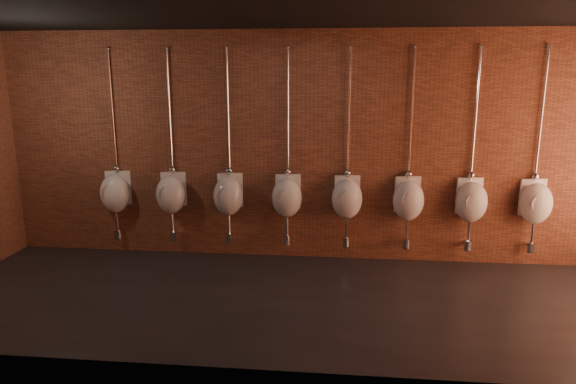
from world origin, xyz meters
name	(u,v)px	position (x,y,z in m)	size (l,w,h in m)	color
ground	(290,300)	(0.00, 0.00, 0.00)	(8.50, 8.50, 0.00)	black
room_shell	(291,130)	(0.00, 0.00, 2.01)	(8.54, 3.04, 3.22)	black
urinal_0	(115,192)	(-2.69, 1.35, 0.93)	(0.49, 0.44, 2.72)	white
urinal_1	(171,194)	(-1.85, 1.35, 0.93)	(0.49, 0.44, 2.72)	white
urinal_2	(228,195)	(-1.02, 1.35, 0.93)	(0.49, 0.44, 2.72)	white
urinal_3	(287,196)	(-0.18, 1.35, 0.93)	(0.49, 0.44, 2.72)	white
urinal_4	(347,198)	(0.66, 1.35, 0.93)	(0.49, 0.44, 2.72)	white
urinal_5	(408,199)	(1.49, 1.35, 0.93)	(0.49, 0.44, 2.72)	white
urinal_6	(471,201)	(2.33, 1.35, 0.93)	(0.49, 0.44, 2.72)	white
urinal_7	(536,202)	(3.17, 1.35, 0.93)	(0.49, 0.44, 2.72)	white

